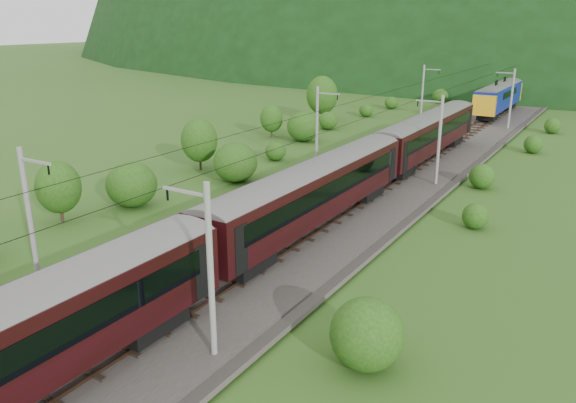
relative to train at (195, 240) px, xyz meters
The scene contains 13 objects.
ground 5.63m from the train, 125.25° to the right, with size 600.00×600.00×0.00m, color #30581B.
railbed 7.91m from the train, 109.97° to the left, with size 14.00×220.00×0.30m, color #38332D.
track_left 8.85m from the train, 126.01° to the left, with size 2.40×220.00×0.27m.
track_right 7.44m from the train, 90.00° to the left, with size 2.40×220.00×0.27m.
catenary_left 29.85m from the train, 106.59° to the left, with size 2.54×192.28×8.00m.
catenary_right 28.85m from the train, 82.59° to the left, with size 2.54×192.28×8.00m.
overhead_wires 7.77m from the train, 109.97° to the left, with size 4.83×198.00×0.03m.
mountain_ridge 320.89m from the train, 112.42° to the left, with size 336.00×280.00×132.00m, color black.
train is the anchor object (origin of this frame).
hazard_post_near 18.31m from the train, 98.38° to the left, with size 0.16×0.16×1.54m, color red.
hazard_post_far 50.16m from the train, 92.19° to the left, with size 0.14×0.14×1.34m, color red.
signal 58.49m from the train, 96.30° to the left, with size 0.22×0.22×1.98m.
vegetation_left 17.29m from the train, 164.86° to the left, with size 13.13×147.61×6.68m.
Camera 1 is at (20.45, -16.85, 14.58)m, focal length 35.00 mm.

